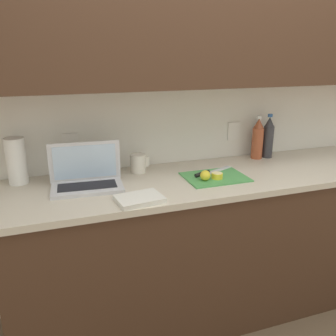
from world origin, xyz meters
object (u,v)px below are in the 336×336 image
(bottle_green_soda, at_px, (268,138))
(laptop, at_px, (86,177))
(lemon_half_cut, at_px, (217,176))
(bottle_oil_tall, at_px, (258,139))
(cutting_board, at_px, (215,177))
(measuring_cup, at_px, (138,163))
(knife, at_px, (207,173))
(paper_towel_roll, at_px, (16,161))
(lemon_whole_beside, at_px, (205,175))

(bottle_green_soda, bearing_deg, laptop, -171.95)
(lemon_half_cut, relative_size, bottle_oil_tall, 0.22)
(cutting_board, relative_size, lemon_half_cut, 5.52)
(bottle_oil_tall, relative_size, measuring_cup, 2.60)
(cutting_board, height_order, knife, knife)
(bottle_oil_tall, bearing_deg, lemon_half_cut, -145.84)
(cutting_board, bearing_deg, lemon_half_cut, -99.06)
(knife, relative_size, paper_towel_roll, 1.13)
(lemon_whole_beside, relative_size, bottle_oil_tall, 0.20)
(lemon_half_cut, relative_size, lemon_whole_beside, 1.10)
(knife, bearing_deg, paper_towel_roll, 144.34)
(bottle_green_soda, height_order, paper_towel_roll, bottle_green_soda)
(knife, xyz_separation_m, lemon_whole_beside, (-0.06, -0.09, 0.02))
(bottle_oil_tall, xyz_separation_m, paper_towel_roll, (-1.50, 0.00, -0.01))
(paper_towel_roll, bearing_deg, lemon_half_cut, -16.14)
(laptop, relative_size, lemon_half_cut, 6.13)
(bottle_green_soda, bearing_deg, measuring_cup, -178.26)
(lemon_whole_beside, distance_m, paper_towel_roll, 1.03)
(cutting_board, height_order, measuring_cup, measuring_cup)
(lemon_half_cut, bearing_deg, cutting_board, 80.94)
(cutting_board, bearing_deg, bottle_oil_tall, 31.28)
(cutting_board, height_order, bottle_oil_tall, bottle_oil_tall)
(laptop, relative_size, measuring_cup, 3.47)
(bottle_green_soda, relative_size, paper_towel_roll, 1.16)
(knife, distance_m, lemon_half_cut, 0.09)
(cutting_board, xyz_separation_m, bottle_oil_tall, (0.44, 0.27, 0.13))
(cutting_board, distance_m, lemon_whole_beside, 0.10)
(laptop, height_order, cutting_board, laptop)
(cutting_board, bearing_deg, laptop, 172.56)
(cutting_board, bearing_deg, knife, 115.26)
(measuring_cup, height_order, paper_towel_roll, paper_towel_roll)
(knife, xyz_separation_m, bottle_green_soda, (0.55, 0.22, 0.12))
(knife, height_order, bottle_green_soda, bottle_green_soda)
(lemon_whole_beside, bearing_deg, lemon_half_cut, 5.21)
(laptop, xyz_separation_m, lemon_half_cut, (0.71, -0.13, -0.03))
(measuring_cup, bearing_deg, laptop, -155.38)
(laptop, height_order, lemon_whole_beside, laptop)
(measuring_cup, distance_m, paper_towel_roll, 0.67)
(knife, bearing_deg, lemon_whole_beside, -145.09)
(lemon_whole_beside, bearing_deg, measuring_cup, 137.62)
(bottle_green_soda, distance_m, paper_towel_roll, 1.59)
(lemon_whole_beside, distance_m, measuring_cup, 0.42)
(bottle_oil_tall, bearing_deg, lemon_whole_beside, -149.33)
(knife, distance_m, measuring_cup, 0.42)
(bottle_green_soda, bearing_deg, bottle_oil_tall, 180.00)
(measuring_cup, bearing_deg, bottle_oil_tall, 1.92)
(laptop, height_order, lemon_half_cut, laptop)
(lemon_whole_beside, distance_m, bottle_oil_tall, 0.62)
(cutting_board, bearing_deg, paper_towel_roll, 165.72)
(cutting_board, xyz_separation_m, measuring_cup, (-0.39, 0.24, 0.05))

